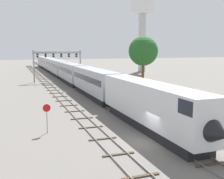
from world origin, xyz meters
TOP-DOWN VIEW (x-y plane):
  - ground_plane at (0.00, 0.00)m, footprint 400.00×400.00m
  - track_main at (2.00, 60.00)m, footprint 2.60×200.00m
  - track_near at (-3.50, 40.00)m, footprint 2.60×160.00m
  - passenger_train at (2.00, 54.64)m, footprint 3.04×121.92m
  - signal_gantry at (-0.25, 48.48)m, footprint 12.10×0.49m
  - water_tower at (33.64, 70.73)m, footprint 8.54×8.54m
  - stop_sign at (-8.00, 5.72)m, footprint 0.76×0.08m
  - trackside_tree_left at (14.54, 30.75)m, footprint 6.04×6.04m

SIDE VIEW (x-z plane):
  - ground_plane at x=0.00m, z-range 0.00..0.00m
  - track_main at x=2.00m, z-range -0.01..0.15m
  - track_near at x=-3.50m, z-range -0.01..0.15m
  - stop_sign at x=-8.00m, z-range 0.43..3.31m
  - passenger_train at x=2.00m, z-range 0.21..5.01m
  - signal_gantry at x=-0.25m, z-range 1.88..9.75m
  - trackside_tree_left at x=14.54m, z-range 2.31..13.06m
  - water_tower at x=33.64m, z-range 6.84..32.82m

